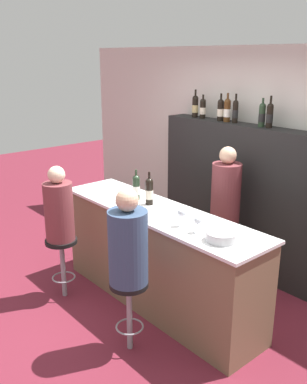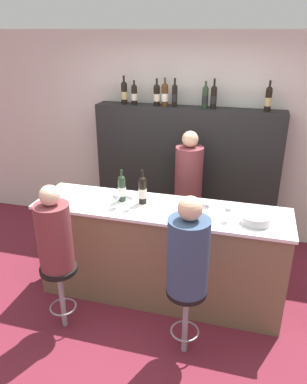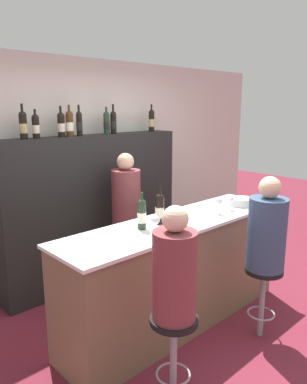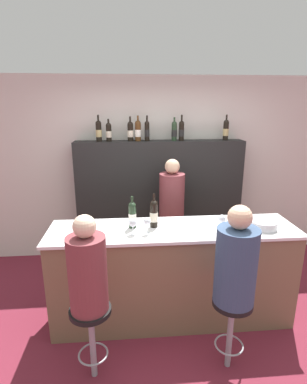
{
  "view_description": "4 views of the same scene",
  "coord_description": "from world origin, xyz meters",
  "px_view_note": "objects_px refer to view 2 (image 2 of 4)",
  "views": [
    {
      "loc": [
        2.96,
        -2.31,
        2.48
      ],
      "look_at": [
        0.02,
        0.23,
        1.24
      ],
      "focal_mm": 40.0,
      "sensor_mm": 36.0,
      "label": 1
    },
    {
      "loc": [
        0.79,
        -2.83,
        2.6
      ],
      "look_at": [
        -0.04,
        0.21,
        1.22
      ],
      "focal_mm": 35.0,
      "sensor_mm": 36.0,
      "label": 2
    },
    {
      "loc": [
        -2.42,
        -1.94,
        2.06
      ],
      "look_at": [
        -0.23,
        0.39,
        1.32
      ],
      "focal_mm": 35.0,
      "sensor_mm": 36.0,
      "label": 3
    },
    {
      "loc": [
        -0.43,
        -2.42,
        2.2
      ],
      "look_at": [
        -0.2,
        0.32,
        1.4
      ],
      "focal_mm": 28.0,
      "sensor_mm": 36.0,
      "label": 4
    }
  ],
  "objects_px": {
    "wine_bottle_backbar_3": "(165,94)",
    "wine_bottle_backbar_4": "(175,95)",
    "wine_glass_0": "(116,197)",
    "wine_glass_1": "(130,198)",
    "wine_glass_2": "(206,206)",
    "metal_bowl": "(256,219)",
    "wine_bottle_counter_1": "(143,190)",
    "wine_bottle_backbar_1": "(134,94)",
    "bar_stool_left": "(60,281)",
    "bar_stool_right": "(186,304)",
    "wine_bottle_backbar_2": "(157,95)",
    "bartender": "(188,200)",
    "wine_bottle_backbar_5": "(205,97)",
    "guest_seated_left": "(54,234)",
    "wine_bottle_backbar_6": "(214,97)",
    "wine_glass_3": "(228,210)",
    "guest_seated_right": "(188,252)",
    "wine_bottle_counter_0": "(122,188)",
    "wine_bottle_backbar_0": "(124,93)",
    "wine_bottle_backbar_7": "(268,99)"
  },
  "relations": [
    {
      "from": "metal_bowl",
      "to": "wine_glass_3",
      "type": "bearing_deg",
      "value": -174.11
    },
    {
      "from": "wine_bottle_counter_1",
      "to": "wine_bottle_backbar_1",
      "type": "height_order",
      "value": "wine_bottle_backbar_1"
    },
    {
      "from": "wine_bottle_backbar_1",
      "to": "guest_seated_left",
      "type": "bearing_deg",
      "value": -92.28
    },
    {
      "from": "wine_bottle_backbar_4",
      "to": "wine_glass_1",
      "type": "xyz_separation_m",
      "value": [
        -0.1,
        -1.44,
        -0.73
      ]
    },
    {
      "from": "wine_bottle_backbar_1",
      "to": "wine_glass_2",
      "type": "distance_m",
      "value": 1.96
    },
    {
      "from": "wine_bottle_counter_1",
      "to": "bar_stool_right",
      "type": "xyz_separation_m",
      "value": [
        0.59,
        -0.73,
        -0.67
      ]
    },
    {
      "from": "bar_stool_right",
      "to": "bar_stool_left",
      "type": "bearing_deg",
      "value": 180.0
    },
    {
      "from": "wine_glass_2",
      "to": "wine_glass_3",
      "type": "bearing_deg",
      "value": 0.0
    },
    {
      "from": "wine_bottle_counter_1",
      "to": "guest_seated_right",
      "type": "xyz_separation_m",
      "value": [
        0.59,
        -0.73,
        -0.16
      ]
    },
    {
      "from": "wine_bottle_counter_1",
      "to": "guest_seated_left",
      "type": "xyz_separation_m",
      "value": [
        -0.57,
        -0.73,
        -0.17
      ]
    },
    {
      "from": "wine_bottle_backbar_1",
      "to": "bartender",
      "type": "relative_size",
      "value": 0.19
    },
    {
      "from": "guest_seated_right",
      "to": "bar_stool_left",
      "type": "bearing_deg",
      "value": 180.0
    },
    {
      "from": "wine_glass_2",
      "to": "bar_stool_right",
      "type": "relative_size",
      "value": 0.25
    },
    {
      "from": "wine_bottle_backbar_3",
      "to": "wine_bottle_backbar_4",
      "type": "xyz_separation_m",
      "value": [
        0.12,
        -0.0,
        -0.0
      ]
    },
    {
      "from": "wine_glass_0",
      "to": "bartender",
      "type": "height_order",
      "value": "bartender"
    },
    {
      "from": "wine_bottle_backbar_3",
      "to": "wine_bottle_backbar_2",
      "type": "bearing_deg",
      "value": 180.0
    },
    {
      "from": "wine_glass_3",
      "to": "guest_seated_right",
      "type": "xyz_separation_m",
      "value": [
        -0.24,
        -0.56,
        -0.12
      ]
    },
    {
      "from": "wine_bottle_backbar_1",
      "to": "wine_glass_0",
      "type": "height_order",
      "value": "wine_bottle_backbar_1"
    },
    {
      "from": "wine_bottle_counter_0",
      "to": "wine_bottle_backbar_0",
      "type": "xyz_separation_m",
      "value": [
        -0.41,
        1.28,
        0.71
      ]
    },
    {
      "from": "wine_bottle_backbar_1",
      "to": "metal_bowl",
      "type": "height_order",
      "value": "wine_bottle_backbar_1"
    },
    {
      "from": "wine_bottle_backbar_6",
      "to": "guest_seated_right",
      "type": "distance_m",
      "value": 2.19
    },
    {
      "from": "wine_bottle_backbar_2",
      "to": "wine_glass_0",
      "type": "relative_size",
      "value": 2.05
    },
    {
      "from": "wine_bottle_backbar_0",
      "to": "wine_bottle_backbar_1",
      "type": "distance_m",
      "value": 0.13
    },
    {
      "from": "wine_bottle_backbar_1",
      "to": "wine_bottle_backbar_7",
      "type": "height_order",
      "value": "wine_bottle_backbar_7"
    },
    {
      "from": "wine_bottle_backbar_2",
      "to": "wine_glass_3",
      "type": "bearing_deg",
      "value": -54.39
    },
    {
      "from": "wine_bottle_backbar_7",
      "to": "metal_bowl",
      "type": "xyz_separation_m",
      "value": [
        -0.02,
        -1.42,
        -0.81
      ]
    },
    {
      "from": "wine_bottle_backbar_7",
      "to": "wine_glass_0",
      "type": "relative_size",
      "value": 2.17
    },
    {
      "from": "wine_glass_0",
      "to": "wine_glass_1",
      "type": "xyz_separation_m",
      "value": [
        0.13,
        -0.0,
        0.01
      ]
    },
    {
      "from": "wine_bottle_backbar_6",
      "to": "wine_bottle_counter_1",
      "type": "bearing_deg",
      "value": -110.68
    },
    {
      "from": "wine_bottle_backbar_2",
      "to": "wine_glass_0",
      "type": "height_order",
      "value": "wine_bottle_backbar_2"
    },
    {
      "from": "wine_bottle_backbar_6",
      "to": "wine_glass_1",
      "type": "relative_size",
      "value": 2.12
    },
    {
      "from": "wine_bottle_backbar_1",
      "to": "wine_bottle_backbar_3",
      "type": "xyz_separation_m",
      "value": [
        0.39,
        -0.0,
        0.01
      ]
    },
    {
      "from": "wine_bottle_backbar_2",
      "to": "wine_glass_2",
      "type": "xyz_separation_m",
      "value": [
        0.84,
        -1.44,
        -0.72
      ]
    },
    {
      "from": "wine_bottle_counter_0",
      "to": "bar_stool_left",
      "type": "height_order",
      "value": "wine_bottle_counter_0"
    },
    {
      "from": "wine_bottle_backbar_1",
      "to": "bar_stool_left",
      "type": "bearing_deg",
      "value": -92.28
    },
    {
      "from": "wine_bottle_backbar_5",
      "to": "bar_stool_right",
      "type": "bearing_deg",
      "value": -84.26
    },
    {
      "from": "wine_bottle_backbar_3",
      "to": "wine_bottle_backbar_4",
      "type": "height_order",
      "value": "same"
    },
    {
      "from": "wine_glass_2",
      "to": "metal_bowl",
      "type": "bearing_deg",
      "value": 3.3
    },
    {
      "from": "wine_bottle_backbar_6",
      "to": "wine_glass_3",
      "type": "distance_m",
      "value": 1.66
    },
    {
      "from": "wine_bottle_counter_1",
      "to": "bar_stool_left",
      "type": "height_order",
      "value": "wine_bottle_counter_1"
    },
    {
      "from": "wine_bottle_backbar_1",
      "to": "wine_glass_3",
      "type": "relative_size",
      "value": 1.97
    },
    {
      "from": "wine_bottle_counter_1",
      "to": "guest_seated_right",
      "type": "height_order",
      "value": "guest_seated_right"
    },
    {
      "from": "wine_glass_0",
      "to": "guest_seated_left",
      "type": "relative_size",
      "value": 0.2
    },
    {
      "from": "wine_glass_3",
      "to": "bar_stool_left",
      "type": "relative_size",
      "value": 0.22
    },
    {
      "from": "wine_bottle_backbar_4",
      "to": "wine_glass_1",
      "type": "relative_size",
      "value": 2.07
    },
    {
      "from": "wine_bottle_backbar_7",
      "to": "wine_glass_1",
      "type": "height_order",
      "value": "wine_bottle_backbar_7"
    },
    {
      "from": "wine_glass_2",
      "to": "wine_bottle_backbar_5",
      "type": "bearing_deg",
      "value": 99.91
    },
    {
      "from": "wine_bottle_backbar_7",
      "to": "wine_glass_0",
      "type": "height_order",
      "value": "wine_bottle_backbar_7"
    },
    {
      "from": "wine_bottle_counter_1",
      "to": "wine_glass_0",
      "type": "relative_size",
      "value": 2.19
    },
    {
      "from": "bar_stool_right",
      "to": "guest_seated_right",
      "type": "bearing_deg",
      "value": 0.0
    }
  ]
}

